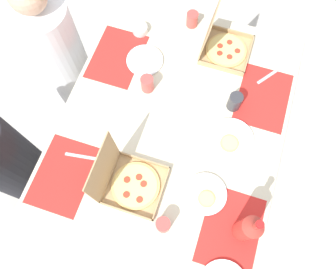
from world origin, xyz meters
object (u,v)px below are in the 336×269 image
at_px(plate_near_right, 145,61).
at_px(cup_red, 235,102).
at_px(cup_spare, 147,84).
at_px(cup_dark, 163,225).
at_px(diner_left_seat, 10,163).
at_px(plate_middle, 231,140).
at_px(soda_bottle, 248,229).
at_px(pizza_box_corner_right, 129,182).
at_px(cup_clear_left, 192,19).
at_px(condiment_bowl, 140,29).
at_px(pizza_box_center, 223,46).
at_px(plate_far_left, 206,194).
at_px(diner_right_seat, 62,60).

bearing_deg(plate_near_right, cup_red, -102.33).
distance_m(cup_spare, cup_dark, 0.72).
bearing_deg(cup_red, diner_left_seat, 119.06).
bearing_deg(plate_middle, cup_red, 10.24).
bearing_deg(soda_bottle, pizza_box_corner_right, 85.24).
xyz_separation_m(cup_clear_left, condiment_bowl, (-0.14, 0.27, -0.02)).
bearing_deg(cup_spare, plate_middle, -107.18).
bearing_deg(soda_bottle, plate_near_right, 45.04).
distance_m(pizza_box_center, diner_left_seat, 1.36).
relative_size(cup_red, cup_clear_left, 1.19).
bearing_deg(plate_far_left, pizza_box_center, 9.30).
distance_m(plate_near_right, plate_far_left, 0.80).
height_order(cup_dark, condiment_bowl, cup_dark).
distance_m(plate_near_right, cup_clear_left, 0.37).
relative_size(plate_middle, cup_clear_left, 2.62).
distance_m(pizza_box_center, cup_clear_left, 0.24).
height_order(plate_near_right, cup_spare, cup_spare).
distance_m(plate_middle, diner_right_seat, 1.19).
bearing_deg(pizza_box_center, plate_middle, -160.55).
relative_size(plate_near_right, cup_red, 1.94).
bearing_deg(diner_left_seat, diner_right_seat, 0.00).
height_order(cup_clear_left, diner_right_seat, diner_right_seat).
height_order(cup_clear_left, diner_left_seat, diner_left_seat).
bearing_deg(diner_right_seat, cup_dark, -129.83).
distance_m(soda_bottle, cup_red, 0.63).
bearing_deg(diner_right_seat, diner_left_seat, -180.00).
bearing_deg(soda_bottle, plate_middle, 20.55).
xyz_separation_m(soda_bottle, cup_clear_left, (1.04, 0.54, -0.09)).
height_order(soda_bottle, cup_red, soda_bottle).
bearing_deg(cup_red, cup_dark, 167.13).
bearing_deg(diner_right_seat, condiment_bowl, -67.47).
bearing_deg(plate_far_left, cup_spare, 44.47).
distance_m(pizza_box_corner_right, cup_clear_left, 0.99).
bearing_deg(cup_red, plate_far_left, 178.60).
bearing_deg(pizza_box_center, cup_clear_left, 60.00).
bearing_deg(plate_middle, cup_dark, 159.01).
relative_size(cup_clear_left, diner_right_seat, 0.07).
height_order(plate_far_left, cup_clear_left, cup_clear_left).
bearing_deg(cup_dark, pizza_box_center, -0.73).
bearing_deg(plate_far_left, condiment_bowl, 37.68).
xyz_separation_m(cup_dark, condiment_bowl, (0.98, 0.46, -0.02)).
distance_m(plate_middle, condiment_bowl, 0.81).
height_order(pizza_box_corner_right, diner_left_seat, diner_left_seat).
distance_m(soda_bottle, cup_dark, 0.37).
height_order(pizza_box_corner_right, plate_far_left, pizza_box_corner_right).
distance_m(cup_dark, condiment_bowl, 1.09).
xyz_separation_m(plate_near_right, soda_bottle, (-0.71, -0.72, 0.12)).
bearing_deg(plate_near_right, diner_left_seat, 141.85).
relative_size(plate_far_left, soda_bottle, 0.62).
bearing_deg(pizza_box_center, diner_right_seat, 102.82).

